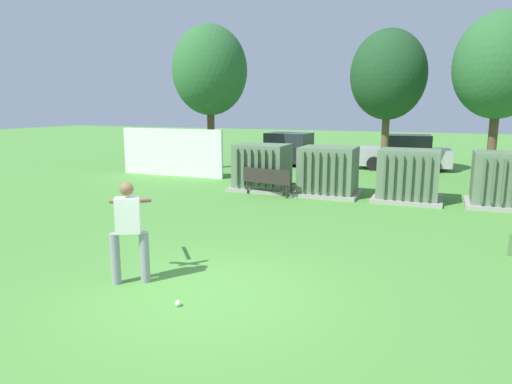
{
  "coord_description": "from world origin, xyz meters",
  "views": [
    {
      "loc": [
        3.36,
        -6.1,
        2.97
      ],
      "look_at": [
        -0.56,
        3.5,
        1.0
      ],
      "focal_mm": 32.06,
      "sensor_mm": 36.0,
      "label": 1
    }
  ],
  "objects_px": {
    "sports_ball": "(178,303)",
    "transformer_mid_east": "(408,176)",
    "batter": "(129,226)",
    "transformer_east": "(505,181)",
    "park_bench": "(268,180)",
    "transformer_mid_west": "(328,172)",
    "parked_car_left_of_center": "(404,153)",
    "transformer_west": "(262,168)",
    "parked_car_leftmost": "(287,150)"
  },
  "relations": [
    {
      "from": "park_bench",
      "to": "transformer_mid_west",
      "type": "bearing_deg",
      "value": 24.66
    },
    {
      "from": "transformer_west",
      "to": "batter",
      "type": "xyz_separation_m",
      "value": [
        1.09,
        -8.92,
        0.19
      ]
    },
    {
      "from": "transformer_mid_west",
      "to": "transformer_mid_east",
      "type": "height_order",
      "value": "same"
    },
    {
      "from": "transformer_mid_west",
      "to": "transformer_mid_east",
      "type": "relative_size",
      "value": 1.0
    },
    {
      "from": "park_bench",
      "to": "sports_ball",
      "type": "relative_size",
      "value": 20.47
    },
    {
      "from": "batter",
      "to": "parked_car_left_of_center",
      "type": "bearing_deg",
      "value": 79.16
    },
    {
      "from": "park_bench",
      "to": "parked_car_leftmost",
      "type": "relative_size",
      "value": 0.43
    },
    {
      "from": "transformer_mid_west",
      "to": "batter",
      "type": "xyz_separation_m",
      "value": [
        -1.31,
        -8.8,
        0.19
      ]
    },
    {
      "from": "transformer_east",
      "to": "sports_ball",
      "type": "distance_m",
      "value": 10.96
    },
    {
      "from": "transformer_mid_east",
      "to": "sports_ball",
      "type": "bearing_deg",
      "value": -105.5
    },
    {
      "from": "transformer_mid_east",
      "to": "parked_car_left_of_center",
      "type": "height_order",
      "value": "same"
    },
    {
      "from": "transformer_east",
      "to": "transformer_mid_east",
      "type": "bearing_deg",
      "value": -176.5
    },
    {
      "from": "transformer_west",
      "to": "parked_car_leftmost",
      "type": "distance_m",
      "value": 6.97
    },
    {
      "from": "transformer_mid_east",
      "to": "sports_ball",
      "type": "xyz_separation_m",
      "value": [
        -2.6,
        -9.39,
        -0.74
      ]
    },
    {
      "from": "transformer_mid_west",
      "to": "transformer_east",
      "type": "height_order",
      "value": "same"
    },
    {
      "from": "transformer_mid_west",
      "to": "parked_car_leftmost",
      "type": "xyz_separation_m",
      "value": [
        -3.76,
        6.95,
        -0.04
      ]
    },
    {
      "from": "transformer_mid_east",
      "to": "transformer_east",
      "type": "height_order",
      "value": "same"
    },
    {
      "from": "transformer_mid_east",
      "to": "parked_car_leftmost",
      "type": "distance_m",
      "value": 9.37
    },
    {
      "from": "batter",
      "to": "parked_car_left_of_center",
      "type": "height_order",
      "value": "batter"
    },
    {
      "from": "park_bench",
      "to": "parked_car_left_of_center",
      "type": "bearing_deg",
      "value": 66.59
    },
    {
      "from": "transformer_mid_east",
      "to": "batter",
      "type": "height_order",
      "value": "batter"
    },
    {
      "from": "transformer_mid_east",
      "to": "transformer_east",
      "type": "distance_m",
      "value": 2.72
    },
    {
      "from": "parked_car_leftmost",
      "to": "sports_ball",
      "type": "bearing_deg",
      "value": -77.2
    },
    {
      "from": "transformer_west",
      "to": "parked_car_leftmost",
      "type": "bearing_deg",
      "value": 101.2
    },
    {
      "from": "transformer_west",
      "to": "transformer_mid_east",
      "type": "height_order",
      "value": "same"
    },
    {
      "from": "parked_car_left_of_center",
      "to": "sports_ball",
      "type": "bearing_deg",
      "value": -96.33
    },
    {
      "from": "transformer_west",
      "to": "transformer_east",
      "type": "xyz_separation_m",
      "value": [
        7.67,
        0.09,
        0.0
      ]
    },
    {
      "from": "transformer_east",
      "to": "parked_car_leftmost",
      "type": "bearing_deg",
      "value": 143.18
    },
    {
      "from": "transformer_mid_east",
      "to": "park_bench",
      "type": "relative_size",
      "value": 1.14
    },
    {
      "from": "sports_ball",
      "to": "transformer_mid_east",
      "type": "bearing_deg",
      "value": 74.5
    },
    {
      "from": "parked_car_leftmost",
      "to": "batter",
      "type": "bearing_deg",
      "value": -81.19
    },
    {
      "from": "transformer_west",
      "to": "batter",
      "type": "bearing_deg",
      "value": -83.04
    },
    {
      "from": "transformer_mid_west",
      "to": "transformer_east",
      "type": "xyz_separation_m",
      "value": [
        5.26,
        0.2,
        0.0
      ]
    },
    {
      "from": "transformer_mid_east",
      "to": "park_bench",
      "type": "xyz_separation_m",
      "value": [
        -4.38,
        -0.87,
        -0.25
      ]
    },
    {
      "from": "transformer_mid_west",
      "to": "transformer_mid_east",
      "type": "xyz_separation_m",
      "value": [
        2.55,
        0.03,
        0.0
      ]
    },
    {
      "from": "transformer_mid_west",
      "to": "parked_car_leftmost",
      "type": "distance_m",
      "value": 7.9
    },
    {
      "from": "sports_ball",
      "to": "parked_car_leftmost",
      "type": "relative_size",
      "value": 0.02
    },
    {
      "from": "parked_car_leftmost",
      "to": "parked_car_left_of_center",
      "type": "relative_size",
      "value": 0.99
    },
    {
      "from": "sports_ball",
      "to": "parked_car_leftmost",
      "type": "height_order",
      "value": "parked_car_leftmost"
    },
    {
      "from": "transformer_east",
      "to": "sports_ball",
      "type": "xyz_separation_m",
      "value": [
        -5.32,
        -9.56,
        -0.74
      ]
    },
    {
      "from": "transformer_mid_west",
      "to": "parked_car_left_of_center",
      "type": "xyz_separation_m",
      "value": [
        1.83,
        7.61,
        -0.04
      ]
    },
    {
      "from": "transformer_west",
      "to": "transformer_mid_east",
      "type": "bearing_deg",
      "value": -0.93
    },
    {
      "from": "sports_ball",
      "to": "parked_car_left_of_center",
      "type": "xyz_separation_m",
      "value": [
        1.88,
        16.97,
        0.71
      ]
    },
    {
      "from": "transformer_east",
      "to": "park_bench",
      "type": "height_order",
      "value": "transformer_east"
    },
    {
      "from": "park_bench",
      "to": "sports_ball",
      "type": "distance_m",
      "value": 8.72
    },
    {
      "from": "transformer_west",
      "to": "parked_car_left_of_center",
      "type": "bearing_deg",
      "value": 60.55
    },
    {
      "from": "transformer_west",
      "to": "parked_car_leftmost",
      "type": "xyz_separation_m",
      "value": [
        -1.35,
        6.84,
        -0.04
      ]
    },
    {
      "from": "transformer_west",
      "to": "transformer_mid_west",
      "type": "height_order",
      "value": "same"
    },
    {
      "from": "batter",
      "to": "transformer_east",
      "type": "bearing_deg",
      "value": 53.84
    },
    {
      "from": "sports_ball",
      "to": "transformer_west",
      "type": "bearing_deg",
      "value": 103.94
    }
  ]
}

